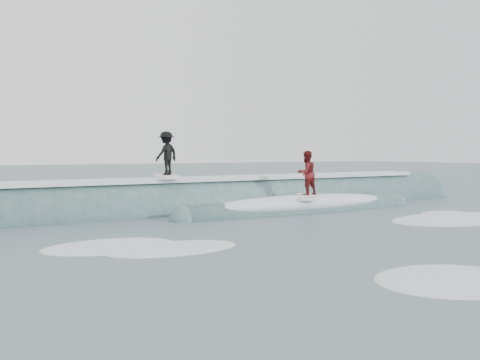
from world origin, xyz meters
TOP-DOWN VIEW (x-y plane):
  - ground at (0.00, 0.00)m, footprint 160.00×160.00m
  - breaking_wave at (0.21, 6.14)m, footprint 23.52×3.90m
  - surfer_black at (-2.29, 6.40)m, footprint 1.08×2.07m
  - surfer_red at (1.94, 4.20)m, footprint 1.55×1.98m
  - whitewater at (-0.11, -0.41)m, footprint 14.15×7.79m
  - far_swells at (-1.22, 17.65)m, footprint 41.86×8.65m

SIDE VIEW (x-z plane):
  - ground at x=0.00m, z-range 0.00..0.00m
  - whitewater at x=-0.11m, z-range -0.05..0.05m
  - far_swells at x=-1.22m, z-range -0.40..0.40m
  - breaking_wave at x=0.21m, z-range -1.08..1.16m
  - surfer_red at x=1.94m, z-range 0.40..2.04m
  - surfer_black at x=-2.29m, z-range 1.14..2.70m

